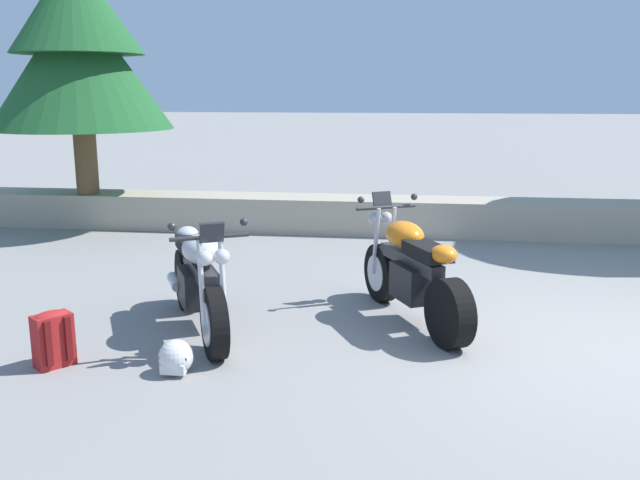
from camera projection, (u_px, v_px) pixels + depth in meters
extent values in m
plane|color=gray|center=(612.00, 351.00, 5.97)|extent=(120.00, 120.00, 0.00)
cube|color=#A89E89|center=(525.00, 219.00, 10.55)|extent=(36.00, 0.80, 0.55)
cylinder|color=black|center=(214.00, 323.00, 5.76)|extent=(0.41, 0.62, 0.62)
cylinder|color=black|center=(188.00, 279.00, 7.08)|extent=(0.44, 0.63, 0.62)
cylinder|color=silver|center=(214.00, 323.00, 5.76)|extent=(0.32, 0.42, 0.38)
cube|color=black|center=(198.00, 287.00, 6.44)|extent=(0.50, 0.57, 0.34)
cube|color=#2D2D30|center=(199.00, 269.00, 6.31)|extent=(0.62, 1.04, 0.12)
ellipsoid|color=#BCBCC1|center=(201.00, 249.00, 6.12)|extent=(0.54, 0.62, 0.26)
cube|color=black|center=(193.00, 245.00, 6.58)|extent=(0.49, 0.62, 0.12)
ellipsoid|color=#BCBCC1|center=(188.00, 234.00, 6.85)|extent=(0.32, 0.35, 0.16)
cylinder|color=#2D2D30|center=(210.00, 237.00, 5.68)|extent=(0.60, 0.33, 0.04)
sphere|color=silver|center=(222.00, 257.00, 5.60)|extent=(0.13, 0.13, 0.13)
sphere|color=silver|center=(205.00, 258.00, 5.55)|extent=(0.13, 0.13, 0.13)
cube|color=#26282D|center=(212.00, 232.00, 5.57)|extent=(0.22, 0.18, 0.18)
cylinder|color=silver|center=(175.00, 282.00, 6.80)|extent=(0.27, 0.39, 0.11)
cylinder|color=silver|center=(223.00, 279.00, 5.75)|extent=(0.11, 0.17, 0.73)
cylinder|color=silver|center=(201.00, 281.00, 5.69)|extent=(0.11, 0.17, 0.73)
sphere|color=#2D2D30|center=(244.00, 222.00, 5.79)|extent=(0.07, 0.07, 0.07)
sphere|color=#2D2D30|center=(172.00, 227.00, 5.59)|extent=(0.07, 0.07, 0.07)
cylinder|color=black|center=(381.00, 273.00, 7.33)|extent=(0.40, 0.62, 0.62)
cylinder|color=black|center=(450.00, 313.00, 6.00)|extent=(0.44, 0.63, 0.62)
cylinder|color=silver|center=(381.00, 273.00, 7.33)|extent=(0.32, 0.42, 0.38)
cube|color=black|center=(415.00, 282.00, 6.60)|extent=(0.50, 0.57, 0.34)
cube|color=#2D2D30|center=(411.00, 260.00, 6.65)|extent=(0.62, 1.04, 0.12)
ellipsoid|color=orange|center=(404.00, 235.00, 6.74)|extent=(0.54, 0.62, 0.26)
cube|color=black|center=(427.00, 251.00, 6.31)|extent=(0.48, 0.62, 0.12)
ellipsoid|color=orange|center=(444.00, 254.00, 6.02)|extent=(0.32, 0.35, 0.16)
cylinder|color=#2D2D30|center=(386.00, 207.00, 7.10)|extent=(0.61, 0.33, 0.04)
sphere|color=silver|center=(374.00, 219.00, 7.24)|extent=(0.13, 0.13, 0.13)
sphere|color=silver|center=(386.00, 218.00, 7.28)|extent=(0.13, 0.13, 0.13)
cube|color=#26282D|center=(382.00, 200.00, 7.18)|extent=(0.22, 0.18, 0.18)
cylinder|color=silver|center=(452.00, 298.00, 6.27)|extent=(0.27, 0.39, 0.11)
cylinder|color=silver|center=(376.00, 241.00, 7.19)|extent=(0.11, 0.17, 0.73)
cylinder|color=silver|center=(391.00, 240.00, 7.24)|extent=(0.11, 0.17, 0.73)
sphere|color=#2D2D30|center=(361.00, 200.00, 6.95)|extent=(0.07, 0.07, 0.07)
sphere|color=#2D2D30|center=(414.00, 197.00, 7.14)|extent=(0.07, 0.07, 0.07)
cube|color=#A31E1E|center=(53.00, 340.00, 5.61)|extent=(0.33, 0.35, 0.44)
cube|color=#A31E1E|center=(48.00, 341.00, 5.70)|extent=(0.19, 0.22, 0.24)
ellipsoid|color=#A31E1E|center=(51.00, 316.00, 5.56)|extent=(0.31, 0.33, 0.08)
cube|color=#591010|center=(49.00, 344.00, 5.48)|extent=(0.05, 0.06, 0.37)
cube|color=#591010|center=(69.00, 339.00, 5.59)|extent=(0.05, 0.06, 0.37)
sphere|color=silver|center=(176.00, 357.00, 5.48)|extent=(0.28, 0.28, 0.28)
ellipsoid|color=black|center=(173.00, 359.00, 5.40)|extent=(0.23, 0.06, 0.12)
cube|color=silver|center=(173.00, 369.00, 5.42)|extent=(0.20, 0.08, 0.08)
cylinder|color=brown|center=(85.00, 151.00, 11.06)|extent=(0.36, 0.36, 1.40)
cone|color=#1E5628|center=(79.00, 61.00, 10.76)|extent=(2.84, 2.84, 2.11)
cone|color=#1E5628|center=(75.00, 3.00, 10.57)|extent=(2.04, 2.04, 1.52)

